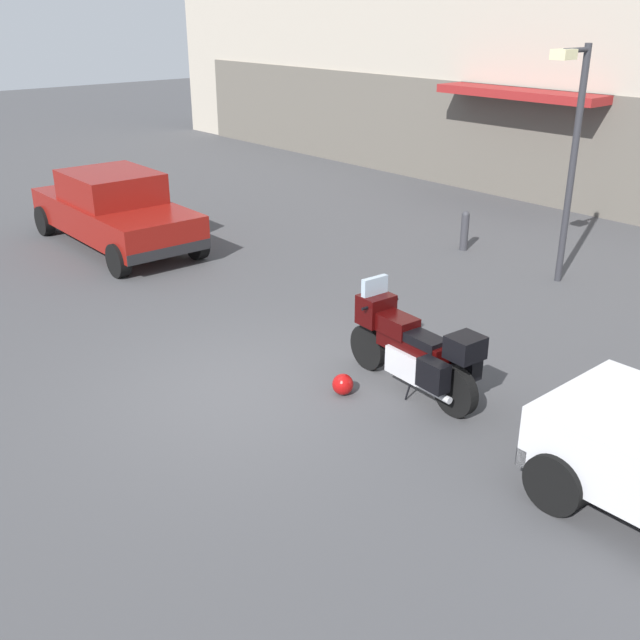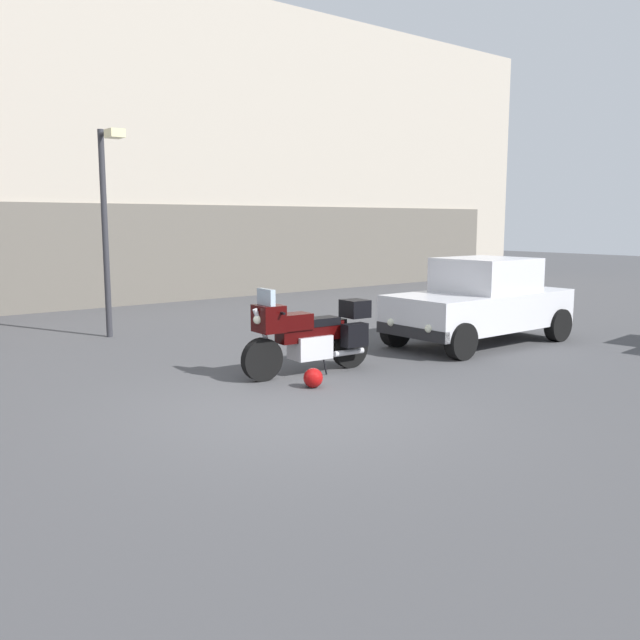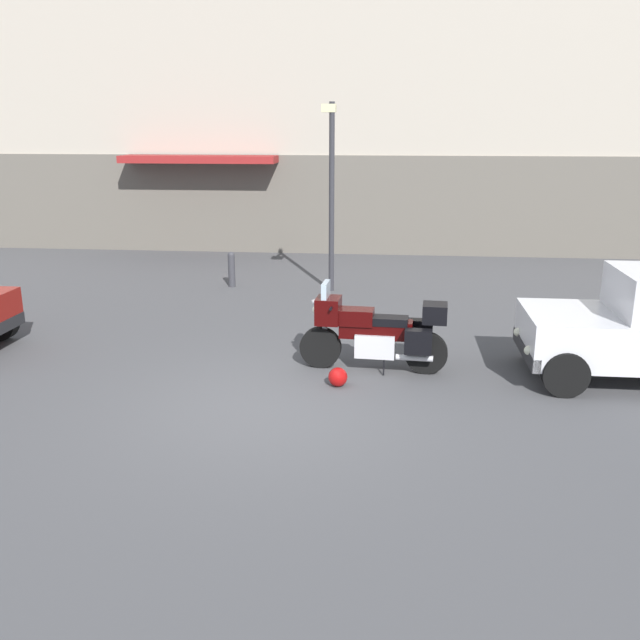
% 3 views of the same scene
% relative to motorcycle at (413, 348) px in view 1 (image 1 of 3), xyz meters
% --- Properties ---
extents(ground_plane, '(80.00, 80.00, 0.00)m').
position_rel_motorcycle_xyz_m(ground_plane, '(-1.37, -1.62, -0.62)').
color(ground_plane, '#424244').
extents(motorcycle, '(2.26, 0.79, 1.36)m').
position_rel_motorcycle_xyz_m(motorcycle, '(0.00, 0.00, 0.00)').
color(motorcycle, black).
rests_on(motorcycle, ground).
extents(helmet, '(0.28, 0.28, 0.28)m').
position_rel_motorcycle_xyz_m(helmet, '(-0.52, -0.73, -0.48)').
color(helmet, '#990C0C').
rests_on(helmet, ground).
extents(car_sedan_far, '(4.61, 1.99, 1.56)m').
position_rel_motorcycle_xyz_m(car_sedan_far, '(-8.40, 0.10, 0.16)').
color(car_sedan_far, maroon).
rests_on(car_sedan_far, ground).
extents(streetlamp_curbside, '(0.28, 0.94, 4.11)m').
position_rel_motorcycle_xyz_m(streetlamp_curbside, '(-1.13, 5.04, 1.93)').
color(streetlamp_curbside, '#2D2D33').
rests_on(streetlamp_curbside, ground).
extents(bollard_curbside, '(0.16, 0.16, 0.82)m').
position_rel_motorcycle_xyz_m(bollard_curbside, '(-3.46, 5.36, -0.18)').
color(bollard_curbside, '#333338').
rests_on(bollard_curbside, ground).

